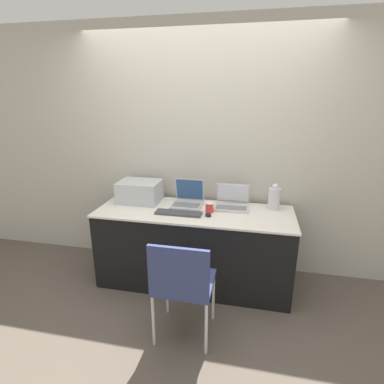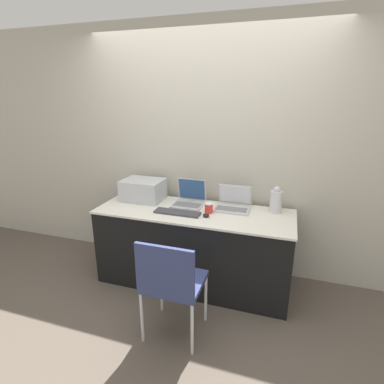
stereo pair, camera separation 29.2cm
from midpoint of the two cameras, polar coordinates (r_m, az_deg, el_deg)
The scene contains 11 objects.
ground_plane at distance 3.06m, azimuth 1.25°, elevation -19.82°, with size 14.00×14.00×0.00m, color brown.
wall_back at distance 3.20m, azimuth 5.33°, elevation 7.57°, with size 8.00×0.05×2.60m.
table at distance 3.11m, azimuth 3.08°, elevation -10.42°, with size 1.93×0.68×0.79m.
printer at distance 3.23m, azimuth -6.77°, elevation 0.51°, with size 0.43×0.33×0.22m.
laptop_left at distance 3.09m, azimuth 2.15°, elevation -1.44°, with size 0.31×0.30×0.26m.
laptop_right at distance 3.03m, azimuth 10.56°, elevation -2.26°, with size 0.34×0.31×0.23m.
external_keyboard at distance 2.87m, azimuth 0.09°, elevation -3.99°, with size 0.45×0.13×0.02m.
coffee_cup at distance 2.89m, azimuth 6.11°, elevation -3.08°, with size 0.08×0.08×0.10m.
mouse at distance 2.79m, azimuth 5.70°, elevation -4.50°, with size 0.06×0.06×0.04m.
metal_pitcher at distance 3.02m, azimuth 18.43°, elevation -1.63°, with size 0.12×0.12×0.26m.
chair at distance 2.37m, azimuth -0.33°, elevation -16.50°, with size 0.45×0.42×0.88m.
Camera 2 is at (0.82, -2.28, 1.87)m, focal length 28.00 mm.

